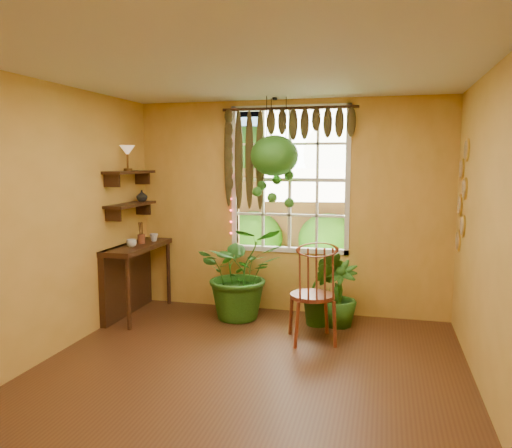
{
  "coord_description": "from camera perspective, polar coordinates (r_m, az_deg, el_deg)",
  "views": [
    {
      "loc": [
        1.17,
        -3.98,
        1.94
      ],
      "look_at": [
        -0.15,
        1.15,
        1.27
      ],
      "focal_mm": 35.0,
      "sensor_mm": 36.0,
      "label": 1
    }
  ],
  "objects": [
    {
      "name": "floor",
      "position": [
        4.57,
        -1.83,
        -17.84
      ],
      "size": [
        4.5,
        4.5,
        0.0
      ],
      "primitive_type": "plane",
      "color": "#502D16",
      "rests_on": "ground"
    },
    {
      "name": "ceiling",
      "position": [
        4.21,
        -1.98,
        17.64
      ],
      "size": [
        4.5,
        4.5,
        0.0
      ],
      "primitive_type": "plane",
      "rotation": [
        3.14,
        0.0,
        0.0
      ],
      "color": "silver",
      "rests_on": "wall_back"
    },
    {
      "name": "wall_back",
      "position": [
        6.36,
        3.82,
        1.9
      ],
      "size": [
        4.0,
        0.0,
        4.0
      ],
      "primitive_type": "plane",
      "rotation": [
        1.57,
        0.0,
        0.0
      ],
      "color": "gold",
      "rests_on": "floor"
    },
    {
      "name": "wall_left",
      "position": [
        5.12,
        -23.92,
        0.01
      ],
      "size": [
        0.0,
        4.5,
        4.5
      ],
      "primitive_type": "plane",
      "rotation": [
        1.57,
        0.0,
        1.57
      ],
      "color": "gold",
      "rests_on": "floor"
    },
    {
      "name": "wall_right",
      "position": [
        4.1,
        25.99,
        -1.74
      ],
      "size": [
        0.0,
        4.5,
        4.5
      ],
      "primitive_type": "plane",
      "rotation": [
        1.57,
        0.0,
        -1.57
      ],
      "color": "gold",
      "rests_on": "floor"
    },
    {
      "name": "window",
      "position": [
        6.37,
        3.9,
        5.06
      ],
      "size": [
        1.52,
        0.1,
        1.86
      ],
      "color": "white",
      "rests_on": "wall_back"
    },
    {
      "name": "valance_vine",
      "position": [
        6.27,
        2.96,
        10.31
      ],
      "size": [
        1.7,
        0.12,
        1.1
      ],
      "color": "#3D2110",
      "rests_on": "window"
    },
    {
      "name": "string_lights",
      "position": [
        6.46,
        -2.92,
        5.54
      ],
      "size": [
        0.03,
        0.03,
        1.54
      ],
      "primitive_type": null,
      "color": "#FF2633",
      "rests_on": "window"
    },
    {
      "name": "wall_plates",
      "position": [
        5.84,
        22.45,
        2.86
      ],
      "size": [
        0.04,
        0.32,
        1.1
      ],
      "primitive_type": null,
      "color": "#EEE2C3",
      "rests_on": "wall_right"
    },
    {
      "name": "counter_ledge",
      "position": [
        6.52,
        -14.16,
        -5.28
      ],
      "size": [
        0.4,
        1.2,
        0.9
      ],
      "color": "#3D2110",
      "rests_on": "floor"
    },
    {
      "name": "shelf_lower",
      "position": [
        6.38,
        -14.13,
        2.16
      ],
      "size": [
        0.25,
        0.9,
        0.04
      ],
      "primitive_type": "cube",
      "color": "#3D2110",
      "rests_on": "wall_left"
    },
    {
      "name": "shelf_upper",
      "position": [
        6.35,
        -14.24,
        5.76
      ],
      "size": [
        0.25,
        0.9,
        0.04
      ],
      "primitive_type": "cube",
      "color": "#3D2110",
      "rests_on": "wall_left"
    },
    {
      "name": "backyard",
      "position": [
        10.91,
        9.57,
        3.67
      ],
      "size": [
        14.0,
        10.0,
        12.0
      ],
      "color": "#31631C",
      "rests_on": "ground"
    },
    {
      "name": "windsor_chair",
      "position": [
        5.45,
        6.52,
        -9.57
      ],
      "size": [
        0.61,
        0.62,
        1.28
      ],
      "rotation": [
        0.0,
        0.0,
        0.33
      ],
      "color": "maroon",
      "rests_on": "floor"
    },
    {
      "name": "potted_plant_left",
      "position": [
        6.15,
        -1.7,
        -5.53
      ],
      "size": [
        1.3,
        1.22,
        1.16
      ],
      "primitive_type": "imported",
      "rotation": [
        0.0,
        0.0,
        0.37
      ],
      "color": "#1C4412",
      "rests_on": "floor"
    },
    {
      "name": "potted_plant_mid",
      "position": [
        5.97,
        7.57,
        -7.34
      ],
      "size": [
        0.56,
        0.49,
        0.89
      ],
      "primitive_type": "imported",
      "rotation": [
        0.0,
        0.0,
        0.21
      ],
      "color": "#1C4412",
      "rests_on": "floor"
    },
    {
      "name": "potted_plant_right",
      "position": [
        5.99,
        9.4,
        -7.88
      ],
      "size": [
        0.45,
        0.45,
        0.77
      ],
      "primitive_type": "imported",
      "rotation": [
        0.0,
        0.0,
        -0.04
      ],
      "color": "#1C4412",
      "rests_on": "floor"
    },
    {
      "name": "hanging_basket",
      "position": [
        6.13,
        2.12,
        7.1
      ],
      "size": [
        0.58,
        0.58,
        1.35
      ],
      "color": "black",
      "rests_on": "ceiling"
    },
    {
      "name": "cup_a",
      "position": [
        6.22,
        -14.04,
        -2.15
      ],
      "size": [
        0.15,
        0.15,
        0.1
      ],
      "primitive_type": "imported",
      "rotation": [
        0.0,
        0.0,
        0.33
      ],
      "color": "silver",
      "rests_on": "counter_ledge"
    },
    {
      "name": "cup_b",
      "position": [
        6.62,
        -11.6,
        -1.52
      ],
      "size": [
        0.14,
        0.14,
        0.1
      ],
      "primitive_type": "imported",
      "rotation": [
        0.0,
        0.0,
        -0.39
      ],
      "color": "beige",
      "rests_on": "counter_ledge"
    },
    {
      "name": "brush_jar",
      "position": [
        6.47,
        -12.99,
        -0.99
      ],
      "size": [
        0.09,
        0.09,
        0.34
      ],
      "color": "brown",
      "rests_on": "counter_ledge"
    },
    {
      "name": "shelf_vase",
      "position": [
        6.62,
        -12.91,
        3.17
      ],
      "size": [
        0.16,
        0.16,
        0.15
      ],
      "primitive_type": "imported",
      "rotation": [
        0.0,
        0.0,
        -0.17
      ],
      "color": "#B2AD99",
      "rests_on": "shelf_lower"
    },
    {
      "name": "tiffany_lamp",
      "position": [
        6.29,
        -14.49,
        7.96
      ],
      "size": [
        0.18,
        0.18,
        0.31
      ],
      "color": "brown",
      "rests_on": "shelf_upper"
    }
  ]
}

